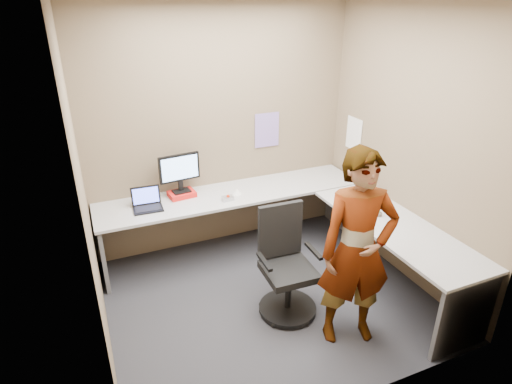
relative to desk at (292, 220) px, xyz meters
name	(u,v)px	position (x,y,z in m)	size (l,w,h in m)	color
ground	(269,298)	(-0.44, -0.39, -0.59)	(3.00, 3.00, 0.00)	black
wall_back	(221,131)	(-0.44, 0.91, 0.76)	(3.00, 3.00, 0.00)	brown
wall_right	(409,149)	(1.06, -0.39, 0.76)	(2.70, 2.70, 0.00)	brown
wall_left	(85,201)	(-1.94, -0.39, 0.76)	(2.70, 2.70, 0.00)	brown
desk	(292,220)	(0.00, 0.00, 0.00)	(2.98, 2.58, 0.73)	#B3B3B3
paper_ream	(182,194)	(-0.98, 0.72, 0.17)	(0.28, 0.20, 0.06)	red
monitor	(180,170)	(-0.98, 0.74, 0.44)	(0.44, 0.15, 0.42)	black
laptop	(147,203)	(-1.37, 0.59, 0.20)	(0.30, 0.26, 0.21)	black
trackball_mouse	(228,198)	(-0.55, 0.43, 0.17)	(0.12, 0.08, 0.07)	#B7B7BC
origami	(237,191)	(-0.40, 0.54, 0.17)	(0.10, 0.10, 0.06)	white
stapler	(374,194)	(0.94, -0.10, 0.17)	(0.15, 0.04, 0.06)	black
flower	(381,203)	(0.70, -0.50, 0.28)	(0.07, 0.07, 0.22)	brown
calendar_purple	(267,130)	(0.11, 0.90, 0.71)	(0.30, 0.01, 0.40)	#846BB7
calendar_white	(354,134)	(1.05, 0.51, 0.66)	(0.01, 0.28, 0.38)	white
sticky_note_a	(370,168)	(1.05, 0.16, 0.36)	(0.01, 0.07, 0.07)	#F2E059
sticky_note_b	(366,177)	(1.05, 0.21, 0.23)	(0.01, 0.07, 0.07)	pink
sticky_note_c	(372,182)	(1.05, 0.09, 0.21)	(0.01, 0.07, 0.07)	pink
sticky_note_d	(361,166)	(1.05, 0.31, 0.33)	(0.01, 0.07, 0.07)	#F2E059
office_chair	(286,271)	(-0.35, -0.57, -0.17)	(0.54, 0.54, 1.01)	black
person	(357,250)	(0.01, -1.10, 0.27)	(0.63, 0.41, 1.72)	#999399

